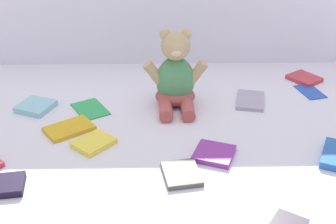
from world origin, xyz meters
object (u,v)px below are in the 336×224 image
book_case_1 (310,91)px  book_case_4 (214,154)px  book_case_13 (2,186)px  teddy_bear (175,78)px  book_case_11 (304,78)px  book_case_5 (94,143)px  book_case_6 (36,107)px  book_case_3 (250,100)px  book_case_7 (69,129)px  book_case_8 (90,109)px  book_case_12 (182,174)px

book_case_1 → book_case_4: size_ratio=1.11×
book_case_4 → book_case_13: size_ratio=0.95×
teddy_bear → book_case_13: (-0.43, -0.43, -0.08)m
book_case_11 → book_case_5: bearing=-5.1°
book_case_13 → book_case_6: bearing=173.7°
book_case_1 → book_case_4: book_case_4 is taller
book_case_3 → book_case_7: size_ratio=0.99×
book_case_6 → book_case_7: book_case_6 is taller
book_case_11 → book_case_8: bearing=-20.0°
book_case_1 → book_case_5: size_ratio=1.08×
teddy_bear → book_case_6: bearing=-178.1°
book_case_1 → book_case_8: 0.74m
teddy_bear → book_case_11: 0.51m
book_case_7 → book_case_1: bearing=-108.3°
teddy_bear → book_case_3: 0.26m
book_case_3 → book_case_4: size_ratio=1.32×
book_case_8 → book_case_12: 0.45m
book_case_8 → book_case_12: (0.27, -0.35, 0.00)m
teddy_bear → book_case_12: teddy_bear is taller
book_case_4 → book_case_3: bearing=-95.5°
book_case_6 → book_case_3: bearing=25.4°
book_case_3 → teddy_bear: bearing=14.9°
book_case_7 → teddy_bear: bearing=-98.6°
book_case_4 → book_case_12: (-0.09, -0.09, -0.00)m
teddy_bear → book_case_3: size_ratio=1.88×
book_case_4 → book_case_7: 0.43m
book_case_12 → book_case_13: book_case_13 is taller
book_case_11 → book_case_13: size_ratio=0.97×
book_case_5 → book_case_8: bearing=142.0°
book_case_12 → book_case_1: bearing=35.6°
book_case_11 → teddy_bear: bearing=-15.1°
book_case_12 → book_case_5: bearing=138.3°
book_case_3 → book_case_6: bearing=15.3°
book_case_6 → book_case_7: 0.19m
book_case_1 → book_case_13: (-0.89, -0.51, 0.01)m
teddy_bear → book_case_12: bearing=-90.8°
teddy_bear → book_case_3: bearing=1.4°
book_case_3 → book_case_6: 0.69m
book_case_8 → book_case_6: bearing=147.3°
book_case_8 → book_case_11: 0.77m
book_case_3 → book_case_6: book_case_6 is taller
teddy_bear → book_case_7: teddy_bear is taller
book_case_5 → book_case_11: 0.81m
book_case_5 → book_case_6: bearing=176.1°
book_case_7 → book_case_6: bearing=8.2°
book_case_1 → book_case_3: size_ratio=0.84×
teddy_bear → book_case_11: teddy_bear is taller
book_case_6 → book_case_12: size_ratio=0.94×
book_case_13 → book_case_5: bearing=126.0°
book_case_11 → book_case_12: bearing=14.6°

